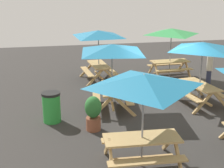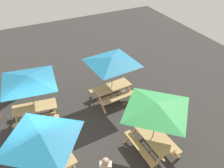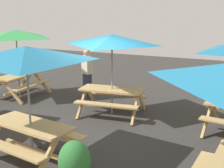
% 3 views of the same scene
% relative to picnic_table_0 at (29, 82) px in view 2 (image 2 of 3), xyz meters
% --- Properties ---
extents(ground_plane, '(25.81, 25.81, 0.00)m').
position_rel_picnic_table_0_xyz_m(ground_plane, '(0.06, 1.72, -1.99)').
color(ground_plane, '#33302D').
rests_on(ground_plane, ground).
extents(picnic_table_0, '(2.80, 2.80, 2.34)m').
position_rel_picnic_table_0_xyz_m(picnic_table_0, '(0.00, 0.00, 0.00)').
color(picnic_table_0, tan).
rests_on(picnic_table_0, ground).
extents(picnic_table_1, '(2.24, 2.24, 2.34)m').
position_rel_picnic_table_0_xyz_m(picnic_table_1, '(0.26, 3.19, 0.00)').
color(picnic_table_1, tan).
rests_on(picnic_table_1, ground).
extents(picnic_table_2, '(2.82, 2.82, 2.34)m').
position_rel_picnic_table_0_xyz_m(picnic_table_2, '(-3.54, 0.13, 0.00)').
color(picnic_table_2, tan).
rests_on(picnic_table_2, ground).
extents(picnic_table_5, '(2.05, 2.05, 2.34)m').
position_rel_picnic_table_0_xyz_m(picnic_table_5, '(-3.50, 3.56, 0.00)').
color(picnic_table_5, tan).
rests_on(picnic_table_5, ground).
extents(trash_bin_green, '(0.59, 0.59, 0.98)m').
position_rel_picnic_table_0_xyz_m(trash_bin_green, '(0.73, -2.11, -1.49)').
color(trash_bin_green, green).
rests_on(trash_bin_green, ground).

